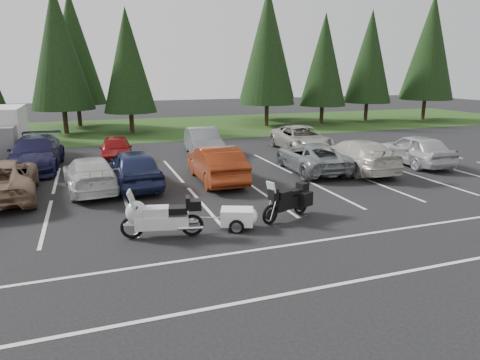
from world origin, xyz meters
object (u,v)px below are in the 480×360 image
adventure_motorcycle (286,198)px  car_near_4 (133,168)px  car_far_3 (203,142)px  touring_motorcycle (162,214)px  car_near_3 (90,174)px  car_near_5 (216,164)px  cargo_trailer (237,219)px  car_far_2 (116,149)px  car_far_1 (36,153)px  car_near_8 (415,149)px  car_near_6 (311,157)px  car_near_2 (0,179)px  car_far_4 (302,139)px  car_near_7 (354,155)px

adventure_motorcycle → car_near_4: bearing=104.0°
car_far_3 → touring_motorcycle: car_far_3 is taller
car_near_3 → car_near_5: (5.37, -0.29, 0.11)m
cargo_trailer → car_near_4: bearing=133.4°
car_far_2 → car_far_1: bearing=-168.4°
car_near_4 → car_near_8: (14.60, -0.43, -0.01)m
car_near_3 → car_near_6: (10.39, 0.06, 0.01)m
car_near_8 → touring_motorcycle: car_near_8 is taller
car_near_2 → car_far_3: 11.39m
car_near_4 → cargo_trailer: size_ratio=3.33×
car_far_3 → car_far_2: bearing=-172.5°
car_near_3 → car_near_5: bearing=171.4°
car_near_3 → adventure_motorcycle: 8.58m
car_near_6 → car_far_2: (-8.99, 5.50, 0.00)m
car_near_8 → car_far_1: bearing=-12.3°
car_far_1 → car_far_4: size_ratio=1.03×
car_near_3 → touring_motorcycle: 6.54m
car_near_6 → car_near_3: bearing=5.4°
car_far_4 → cargo_trailer: (-8.22, -11.46, -0.44)m
car_near_5 → car_far_4: car_near_5 is taller
car_far_1 → car_far_3: (8.94, 0.81, -0.03)m
car_near_2 → car_far_4: 16.67m
car_near_3 → car_far_3: bearing=-143.2°
car_near_7 → touring_motorcycle: bearing=27.3°
car_near_8 → adventure_motorcycle: (-10.21, -5.61, -0.08)m
car_near_2 → cargo_trailer: size_ratio=3.83×
car_near_4 → cargo_trailer: bearing=107.7°
car_near_7 → car_far_3: size_ratio=1.12×
cargo_trailer → car_near_2: bearing=162.4°
touring_motorcycle → adventure_motorcycle: (4.20, 0.24, -0.02)m
car_far_1 → adventure_motorcycle: 14.02m
car_near_5 → car_near_3: bearing=-1.7°
car_near_7 → adventure_motorcycle: bearing=39.6°
car_near_3 → car_far_4: bearing=-163.2°
touring_motorcycle → car_near_6: bearing=49.3°
car_near_2 → car_near_3: bearing=177.9°
car_near_5 → car_near_8: size_ratio=1.03×
car_near_2 → car_far_1: 5.19m
car_near_5 → car_near_8: bearing=-179.2°
car_near_7 → touring_motorcycle: car_near_7 is taller
cargo_trailer → adventure_motorcycle: size_ratio=0.61×
car_far_2 → cargo_trailer: bearing=-72.7°
cargo_trailer → car_near_6: bearing=67.9°
touring_motorcycle → car_near_2: bearing=143.2°
car_near_5 → car_far_3: 6.21m
car_near_2 → touring_motorcycle: car_near_2 is taller
car_near_3 → car_far_2: 5.74m
car_near_2 → cargo_trailer: 9.82m
cargo_trailer → car_far_3: bearing=101.8°
car_near_6 → adventure_motorcycle: adventure_motorcycle is taller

